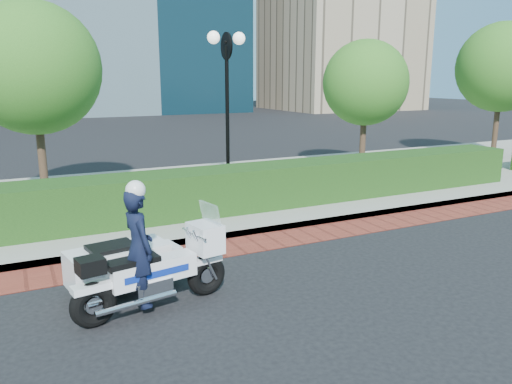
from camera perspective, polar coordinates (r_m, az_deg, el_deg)
name	(u,v)px	position (r m, az deg, el deg)	size (l,w,h in m)	color
ground	(294,268)	(8.72, 4.34, -8.71)	(120.00, 120.00, 0.00)	black
brick_strip	(255,243)	(9.96, -0.06, -5.85)	(60.00, 1.00, 0.01)	maroon
sidewalk	(184,194)	(13.97, -8.24, -0.20)	(60.00, 8.00, 0.15)	gray
hedge_main	(216,191)	(11.63, -4.64, 0.16)	(18.00, 1.20, 1.00)	black
lamppost	(227,88)	(13.21, -3.33, 11.80)	(1.02, 0.70, 4.21)	black
tree_b	(34,68)	(13.48, -24.08, 12.78)	(3.20, 3.20, 4.89)	#332319
tree_c	(365,83)	(17.17, 12.40, 12.07)	(2.80, 2.80, 4.30)	#332319
tree_d	(502,67)	(21.82, 26.31, 12.65)	(3.40, 3.40, 5.16)	#332319
police_motorcycle	(137,261)	(7.40, -13.50, -7.67)	(2.33, 1.67, 1.89)	black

